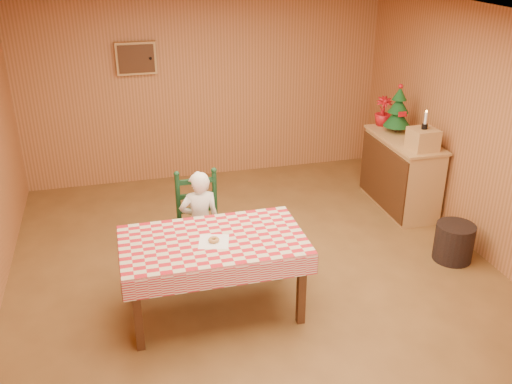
# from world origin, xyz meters

# --- Properties ---
(ground) EXTENTS (6.00, 6.00, 0.00)m
(ground) POSITION_xyz_m (0.00, 0.00, 0.00)
(ground) COLOR brown
(ground) RESTS_ON ground
(cabin_walls) EXTENTS (5.10, 6.05, 2.65)m
(cabin_walls) POSITION_xyz_m (-0.00, 0.53, 1.83)
(cabin_walls) COLOR #AF6D3F
(cabin_walls) RESTS_ON ground
(dining_table) EXTENTS (1.66, 0.96, 0.77)m
(dining_table) POSITION_xyz_m (-0.53, -0.29, 0.69)
(dining_table) COLOR #452512
(dining_table) RESTS_ON ground
(ladder_chair) EXTENTS (0.44, 0.40, 1.08)m
(ladder_chair) POSITION_xyz_m (-0.53, 0.49, 0.50)
(ladder_chair) COLOR black
(ladder_chair) RESTS_ON ground
(seated_child) EXTENTS (0.41, 0.27, 1.12)m
(seated_child) POSITION_xyz_m (-0.53, 0.44, 0.56)
(seated_child) COLOR white
(seated_child) RESTS_ON ground
(napkin) EXTENTS (0.32, 0.32, 0.00)m
(napkin) POSITION_xyz_m (-0.53, -0.34, 0.77)
(napkin) COLOR white
(napkin) RESTS_ON dining_table
(donut) EXTENTS (0.13, 0.13, 0.03)m
(donut) POSITION_xyz_m (-0.53, -0.34, 0.79)
(donut) COLOR #B37D40
(donut) RESTS_ON napkin
(shelf_unit) EXTENTS (0.54, 1.24, 0.93)m
(shelf_unit) POSITION_xyz_m (2.19, 1.31, 0.47)
(shelf_unit) COLOR tan
(shelf_unit) RESTS_ON ground
(crate) EXTENTS (0.31, 0.31, 0.25)m
(crate) POSITION_xyz_m (2.20, 0.91, 1.06)
(crate) COLOR tan
(crate) RESTS_ON shelf_unit
(christmas_tree) EXTENTS (0.34, 0.34, 0.62)m
(christmas_tree) POSITION_xyz_m (2.20, 1.56, 1.21)
(christmas_tree) COLOR #452512
(christmas_tree) RESTS_ON shelf_unit
(flower_arrangement) EXTENTS (0.25, 0.25, 0.38)m
(flower_arrangement) POSITION_xyz_m (2.15, 1.86, 1.12)
(flower_arrangement) COLOR #B01017
(flower_arrangement) RESTS_ON shelf_unit
(candle_set) EXTENTS (0.07, 0.07, 0.22)m
(candle_set) POSITION_xyz_m (2.20, 0.91, 1.24)
(candle_set) COLOR black
(candle_set) RESTS_ON crate
(storage_bin) EXTENTS (0.50, 0.50, 0.41)m
(storage_bin) POSITION_xyz_m (2.15, -0.04, 0.21)
(storage_bin) COLOR black
(storage_bin) RESTS_ON ground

